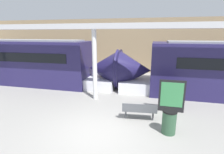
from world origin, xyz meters
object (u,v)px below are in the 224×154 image
Objects in this scene: train_right at (24,62)px; poster_board at (172,96)px; support_column_near at (95,66)px; bench_near at (139,110)px; trash_bin at (169,122)px.

train_right is 10.97m from poster_board.
train_right is 6.87m from support_column_near.
poster_board is at bearing -11.02° from support_column_near.
support_column_near is at bearing 137.80° from bench_near.
poster_board reaches higher than trash_bin.
support_column_near is at bearing -19.54° from train_right.
poster_board is at bearing 36.12° from bench_near.
trash_bin is 0.59× the size of poster_board.
support_column_near is (-2.65, 2.00, 1.44)m from bench_near.
train_right is at bearing 149.61° from bench_near.
bench_near is 3.62m from support_column_near.
trash_bin reaches higher than bench_near.
trash_bin is at bearing -96.83° from poster_board.
trash_bin is (1.15, -0.75, -0.02)m from bench_near.
bench_near is at bearing -37.04° from support_column_near.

